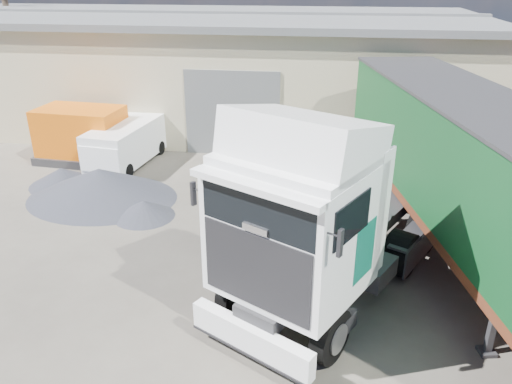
# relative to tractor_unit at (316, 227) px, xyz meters

# --- Properties ---
(ground) EXTENTS (120.00, 120.00, 0.00)m
(ground) POSITION_rel_tractor_unit_xyz_m (-1.85, 0.22, -2.09)
(ground) COLOR black
(ground) RESTS_ON ground
(warehouse) EXTENTS (30.60, 12.60, 5.42)m
(warehouse) POSITION_rel_tractor_unit_xyz_m (-7.85, 16.21, 0.57)
(warehouse) COLOR #B6AD8C
(warehouse) RESTS_ON ground
(tractor_unit) EXTENTS (5.96, 7.72, 4.98)m
(tractor_unit) POSITION_rel_tractor_unit_xyz_m (0.00, 0.00, 0.00)
(tractor_unit) COLOR black
(tractor_unit) RESTS_ON ground
(box_trailer) EXTENTS (5.38, 13.45, 4.38)m
(box_trailer) POSITION_rel_tractor_unit_xyz_m (3.77, 3.25, 0.57)
(box_trailer) COLOR #2D2D30
(box_trailer) RESTS_ON ground
(panel_van) EXTENTS (2.18, 4.31, 1.69)m
(panel_van) POSITION_rel_tractor_unit_xyz_m (-7.91, 8.27, -1.22)
(panel_van) COLOR black
(panel_van) RESTS_ON ground
(orange_skip) EXTENTS (3.71, 2.48, 2.22)m
(orange_skip) POSITION_rel_tractor_unit_xyz_m (-9.85, 8.58, -1.13)
(orange_skip) COLOR #2D2D30
(orange_skip) RESTS_ON ground
(gravel_heap) EXTENTS (6.17, 5.40, 1.10)m
(gravel_heap) POSITION_rel_tractor_unit_xyz_m (-7.62, 5.10, -1.58)
(gravel_heap) COLOR black
(gravel_heap) RESTS_ON ground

